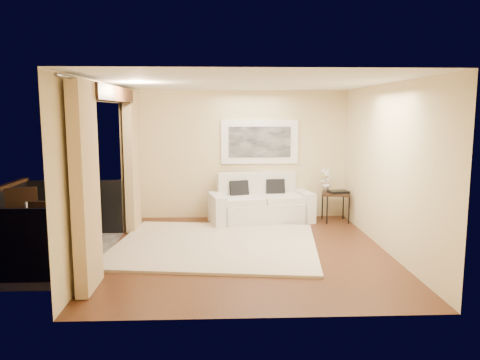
{
  "coord_description": "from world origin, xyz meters",
  "views": [
    {
      "loc": [
        -0.43,
        -7.36,
        2.25
      ],
      "look_at": [
        -0.09,
        0.83,
        1.05
      ],
      "focal_mm": 35.0,
      "sensor_mm": 36.0,
      "label": 1
    }
  ],
  "objects": [
    {
      "name": "balcony",
      "position": [
        -3.31,
        0.0,
        0.18
      ],
      "size": [
        1.81,
        2.6,
        1.17
      ],
      "color": "#605B56",
      "rests_on": "ground"
    },
    {
      "name": "floor",
      "position": [
        0.0,
        0.0,
        0.0
      ],
      "size": [
        5.0,
        5.0,
        0.0
      ],
      "primitive_type": "plane",
      "color": "#502B17",
      "rests_on": "ground"
    },
    {
      "name": "rug",
      "position": [
        -0.52,
        0.32,
        0.02
      ],
      "size": [
        3.69,
        3.31,
        0.04
      ],
      "primitive_type": "cube",
      "rotation": [
        0.0,
        0.0,
        -0.13
      ],
      "color": "beige",
      "rests_on": "floor"
    },
    {
      "name": "room_shell",
      "position": [
        -2.13,
        0.0,
        2.52
      ],
      "size": [
        5.0,
        6.4,
        5.0
      ],
      "color": "white",
      "rests_on": "ground"
    },
    {
      "name": "candle",
      "position": [
        -3.42,
        0.17,
        0.73
      ],
      "size": [
        0.06,
        0.06,
        0.07
      ],
      "primitive_type": "cylinder",
      "color": "red",
      "rests_on": "bistro_table"
    },
    {
      "name": "sofa",
      "position": [
        0.38,
        2.09,
        0.35
      ],
      "size": [
        2.2,
        1.3,
        0.99
      ],
      "rotation": [
        0.0,
        0.0,
        0.21
      ],
      "color": "silver",
      "rests_on": "floor"
    },
    {
      "name": "tray",
      "position": [
        1.97,
        1.96,
        0.63
      ],
      "size": [
        0.41,
        0.33,
        0.05
      ],
      "primitive_type": "cube",
      "rotation": [
        0.0,
        0.0,
        0.13
      ],
      "color": "black",
      "rests_on": "side_table"
    },
    {
      "name": "ice_bucket",
      "position": [
        -3.58,
        0.22,
        0.79
      ],
      "size": [
        0.18,
        0.18,
        0.2
      ],
      "primitive_type": "cylinder",
      "color": "white",
      "rests_on": "bistro_table"
    },
    {
      "name": "side_table",
      "position": [
        1.93,
        1.99,
        0.55
      ],
      "size": [
        0.67,
        0.67,
        0.61
      ],
      "rotation": [
        0.0,
        0.0,
        -0.24
      ],
      "color": "black",
      "rests_on": "floor"
    },
    {
      "name": "orchid",
      "position": [
        1.76,
        2.17,
        0.86
      ],
      "size": [
        0.32,
        0.3,
        0.51
      ],
      "primitive_type": "imported",
      "rotation": [
        0.0,
        0.0,
        0.61
      ],
      "color": "white",
      "rests_on": "side_table"
    },
    {
      "name": "curtains",
      "position": [
        -2.11,
        0.0,
        1.34
      ],
      "size": [
        0.16,
        4.8,
        2.64
      ],
      "color": "tan",
      "rests_on": "ground"
    },
    {
      "name": "bistro_table",
      "position": [
        -3.43,
        0.08,
        0.61
      ],
      "size": [
        0.69,
        0.69,
        0.69
      ],
      "rotation": [
        0.0,
        0.0,
        -0.2
      ],
      "color": "black",
      "rests_on": "balcony"
    },
    {
      "name": "balcony_chair_far",
      "position": [
        -3.57,
        0.03,
        0.63
      ],
      "size": [
        0.59,
        0.59,
        1.08
      ],
      "rotation": [
        0.0,
        0.0,
        3.45
      ],
      "color": "black",
      "rests_on": "balcony"
    },
    {
      "name": "vase",
      "position": [
        -3.43,
        -0.15,
        0.78
      ],
      "size": [
        0.04,
        0.04,
        0.18
      ],
      "primitive_type": "cylinder",
      "color": "silver",
      "rests_on": "bistro_table"
    },
    {
      "name": "balcony_chair_near",
      "position": [
        -3.15,
        -0.36,
        0.52
      ],
      "size": [
        0.41,
        0.41,
        0.91
      ],
      "rotation": [
        0.0,
        0.0,
        -0.04
      ],
      "color": "black",
      "rests_on": "balcony"
    },
    {
      "name": "glass_b",
      "position": [
        -3.3,
        0.05,
        0.75
      ],
      "size": [
        0.06,
        0.06,
        0.12
      ],
      "primitive_type": "cylinder",
      "color": "white",
      "rests_on": "bistro_table"
    },
    {
      "name": "glass_a",
      "position": [
        -3.33,
        -0.01,
        0.75
      ],
      "size": [
        0.06,
        0.06,
        0.12
      ],
      "primitive_type": "cylinder",
      "color": "silver",
      "rests_on": "bistro_table"
    },
    {
      "name": "artwork",
      "position": [
        0.4,
        2.46,
        1.62
      ],
      "size": [
        1.62,
        0.07,
        0.92
      ],
      "color": "white",
      "rests_on": "room_shell"
    }
  ]
}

